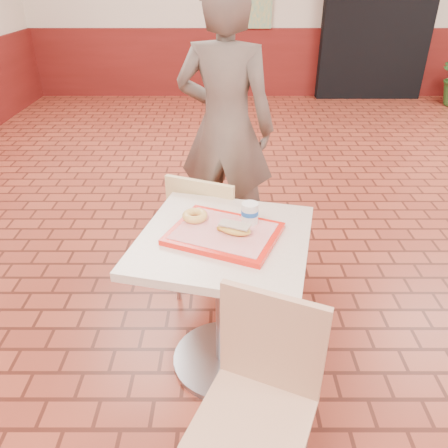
{
  "coord_description": "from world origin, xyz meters",
  "views": [
    {
      "loc": [
        -1.05,
        -2.13,
        1.73
      ],
      "look_at": [
        -1.05,
        -0.55,
        0.81
      ],
      "focal_mm": 35.0,
      "sensor_mm": 36.0,
      "label": 1
    }
  ],
  "objects_px": {
    "chair_main_front": "(260,394)",
    "long_john_donut": "(234,229)",
    "customer": "(225,128)",
    "main_table": "(224,282)",
    "serving_tray": "(224,233)",
    "ring_donut": "(195,216)",
    "chair_main_back": "(208,232)",
    "paper_cup": "(250,213)"
  },
  "relations": [
    {
      "from": "chair_main_front",
      "to": "long_john_donut",
      "type": "distance_m",
      "value": 0.65
    },
    {
      "from": "customer",
      "to": "long_john_donut",
      "type": "height_order",
      "value": "customer"
    },
    {
      "from": "main_table",
      "to": "long_john_donut",
      "type": "bearing_deg",
      "value": -27.46
    },
    {
      "from": "main_table",
      "to": "serving_tray",
      "type": "relative_size",
      "value": 1.7
    },
    {
      "from": "ring_donut",
      "to": "long_john_donut",
      "type": "height_order",
      "value": "long_john_donut"
    },
    {
      "from": "ring_donut",
      "to": "long_john_donut",
      "type": "xyz_separation_m",
      "value": [
        0.17,
        -0.12,
        0.0
      ]
    },
    {
      "from": "serving_tray",
      "to": "long_john_donut",
      "type": "distance_m",
      "value": 0.06
    },
    {
      "from": "chair_main_back",
      "to": "ring_donut",
      "type": "xyz_separation_m",
      "value": [
        -0.04,
        -0.42,
        0.34
      ]
    },
    {
      "from": "main_table",
      "to": "long_john_donut",
      "type": "height_order",
      "value": "long_john_donut"
    },
    {
      "from": "main_table",
      "to": "serving_tray",
      "type": "distance_m",
      "value": 0.26
    },
    {
      "from": "serving_tray",
      "to": "ring_donut",
      "type": "xyz_separation_m",
      "value": [
        -0.13,
        0.1,
        0.03
      ]
    },
    {
      "from": "customer",
      "to": "paper_cup",
      "type": "bearing_deg",
      "value": 109.78
    },
    {
      "from": "chair_main_front",
      "to": "customer",
      "type": "xyz_separation_m",
      "value": [
        -0.12,
        1.7,
        0.41
      ]
    },
    {
      "from": "customer",
      "to": "ring_donut",
      "type": "xyz_separation_m",
      "value": [
        -0.14,
        -1.03,
        -0.07
      ]
    },
    {
      "from": "chair_main_front",
      "to": "chair_main_back",
      "type": "bearing_deg",
      "value": 124.3
    },
    {
      "from": "serving_tray",
      "to": "ring_donut",
      "type": "relative_size",
      "value": 3.93
    },
    {
      "from": "chair_main_back",
      "to": "serving_tray",
      "type": "distance_m",
      "value": 0.61
    },
    {
      "from": "chair_main_front",
      "to": "serving_tray",
      "type": "distance_m",
      "value": 0.66
    },
    {
      "from": "paper_cup",
      "to": "long_john_donut",
      "type": "bearing_deg",
      "value": -127.74
    },
    {
      "from": "chair_main_front",
      "to": "chair_main_back",
      "type": "height_order",
      "value": "chair_main_front"
    },
    {
      "from": "chair_main_back",
      "to": "long_john_donut",
      "type": "xyz_separation_m",
      "value": [
        0.13,
        -0.54,
        0.34
      ]
    },
    {
      "from": "chair_main_back",
      "to": "ring_donut",
      "type": "distance_m",
      "value": 0.54
    },
    {
      "from": "long_john_donut",
      "to": "ring_donut",
      "type": "bearing_deg",
      "value": 144.92
    },
    {
      "from": "chair_main_back",
      "to": "ring_donut",
      "type": "relative_size",
      "value": 7.28
    },
    {
      "from": "long_john_donut",
      "to": "chair_main_back",
      "type": "bearing_deg",
      "value": 103.49
    },
    {
      "from": "paper_cup",
      "to": "serving_tray",
      "type": "bearing_deg",
      "value": -148.12
    },
    {
      "from": "main_table",
      "to": "ring_donut",
      "type": "xyz_separation_m",
      "value": [
        -0.13,
        0.1,
        0.29
      ]
    },
    {
      "from": "serving_tray",
      "to": "long_john_donut",
      "type": "height_order",
      "value": "long_john_donut"
    },
    {
      "from": "ring_donut",
      "to": "paper_cup",
      "type": "relative_size",
      "value": 1.2
    },
    {
      "from": "main_table",
      "to": "long_john_donut",
      "type": "relative_size",
      "value": 4.71
    },
    {
      "from": "customer",
      "to": "ring_donut",
      "type": "relative_size",
      "value": 15.39
    },
    {
      "from": "paper_cup",
      "to": "customer",
      "type": "bearing_deg",
      "value": 95.57
    },
    {
      "from": "chair_main_back",
      "to": "customer",
      "type": "xyz_separation_m",
      "value": [
        0.1,
        0.61,
        0.41
      ]
    },
    {
      "from": "main_table",
      "to": "serving_tray",
      "type": "bearing_deg",
      "value": 26.57
    },
    {
      "from": "serving_tray",
      "to": "long_john_donut",
      "type": "xyz_separation_m",
      "value": [
        0.04,
        -0.02,
        0.04
      ]
    },
    {
      "from": "chair_main_front",
      "to": "paper_cup",
      "type": "distance_m",
      "value": 0.74
    },
    {
      "from": "ring_donut",
      "to": "customer",
      "type": "bearing_deg",
      "value": 82.4
    },
    {
      "from": "customer",
      "to": "serving_tray",
      "type": "xyz_separation_m",
      "value": [
        -0.01,
        -1.13,
        -0.1
      ]
    },
    {
      "from": "chair_main_front",
      "to": "ring_donut",
      "type": "height_order",
      "value": "chair_main_front"
    },
    {
      "from": "serving_tray",
      "to": "paper_cup",
      "type": "distance_m",
      "value": 0.15
    },
    {
      "from": "main_table",
      "to": "chair_main_back",
      "type": "xyz_separation_m",
      "value": [
        -0.09,
        0.52,
        -0.05
      ]
    },
    {
      "from": "chair_main_front",
      "to": "long_john_donut",
      "type": "xyz_separation_m",
      "value": [
        -0.08,
        0.55,
        0.34
      ]
    }
  ]
}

